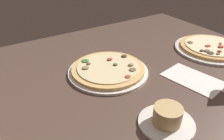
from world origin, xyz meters
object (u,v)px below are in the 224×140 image
ramekin_on_saucer (166,119)px  paper_menu (193,79)px  pizza_side (211,48)px  pizza_main (108,70)px

ramekin_on_saucer → paper_menu: 27.90cm
pizza_side → paper_menu: bearing=24.9°
pizza_main → pizza_side: (-51.46, 8.57, -0.03)cm
ramekin_on_saucer → pizza_side: bearing=-155.2°
pizza_main → ramekin_on_saucer: (1.27, 32.90, 1.03)cm
pizza_side → ramekin_on_saucer: size_ratio=2.07×
pizza_main → pizza_side: same height
pizza_main → ramekin_on_saucer: ramekin_on_saucer is taller
pizza_side → paper_menu: pizza_side is taller
pizza_side → paper_menu: size_ratio=1.57×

